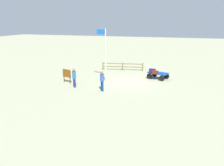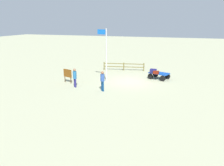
{
  "view_description": "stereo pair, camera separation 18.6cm",
  "coord_description": "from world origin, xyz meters",
  "px_view_note": "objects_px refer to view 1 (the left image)",
  "views": [
    {
      "loc": [
        -4.72,
        20.33,
        5.7
      ],
      "look_at": [
        -0.15,
        6.0,
        1.47
      ],
      "focal_mm": 35.84,
      "sensor_mm": 36.0,
      "label": 1
    },
    {
      "loc": [
        -4.9,
        20.28,
        5.7
      ],
      "look_at": [
        -0.15,
        6.0,
        1.47
      ],
      "focal_mm": 35.84,
      "sensor_mm": 36.0,
      "label": 2
    }
  ],
  "objects_px": {
    "suitcase_navy": "(155,72)",
    "worker_lead": "(102,79)",
    "luggage_cart": "(158,74)",
    "worker_trailing": "(74,77)",
    "suitcase_dark": "(151,71)",
    "flagpole": "(105,51)",
    "signboard": "(67,74)",
    "suitcase_olive": "(152,70)"
  },
  "relations": [
    {
      "from": "luggage_cart",
      "to": "worker_trailing",
      "type": "distance_m",
      "value": 8.47
    },
    {
      "from": "flagpole",
      "to": "suitcase_navy",
      "type": "bearing_deg",
      "value": -160.04
    },
    {
      "from": "worker_lead",
      "to": "worker_trailing",
      "type": "distance_m",
      "value": 2.71
    },
    {
      "from": "suitcase_dark",
      "to": "worker_trailing",
      "type": "distance_m",
      "value": 7.73
    },
    {
      "from": "worker_trailing",
      "to": "suitcase_dark",
      "type": "bearing_deg",
      "value": -141.37
    },
    {
      "from": "suitcase_navy",
      "to": "worker_lead",
      "type": "height_order",
      "value": "worker_lead"
    },
    {
      "from": "suitcase_dark",
      "to": "flagpole",
      "type": "height_order",
      "value": "flagpole"
    },
    {
      "from": "suitcase_navy",
      "to": "flagpole",
      "type": "height_order",
      "value": "flagpole"
    },
    {
      "from": "luggage_cart",
      "to": "signboard",
      "type": "bearing_deg",
      "value": 27.28
    },
    {
      "from": "luggage_cart",
      "to": "signboard",
      "type": "xyz_separation_m",
      "value": [
        7.98,
        4.12,
        0.37
      ]
    },
    {
      "from": "suitcase_olive",
      "to": "worker_trailing",
      "type": "distance_m",
      "value": 8.25
    },
    {
      "from": "suitcase_dark",
      "to": "flagpole",
      "type": "xyz_separation_m",
      "value": [
        4.23,
        1.9,
        2.1
      ]
    },
    {
      "from": "suitcase_navy",
      "to": "flagpole",
      "type": "bearing_deg",
      "value": 19.96
    },
    {
      "from": "luggage_cart",
      "to": "signboard",
      "type": "relative_size",
      "value": 1.7
    },
    {
      "from": "worker_trailing",
      "to": "flagpole",
      "type": "xyz_separation_m",
      "value": [
        -1.81,
        -2.93,
        1.93
      ]
    },
    {
      "from": "signboard",
      "to": "worker_trailing",
      "type": "bearing_deg",
      "value": 140.51
    },
    {
      "from": "luggage_cart",
      "to": "flagpole",
      "type": "relative_size",
      "value": 0.44
    },
    {
      "from": "suitcase_navy",
      "to": "flagpole",
      "type": "relative_size",
      "value": 0.12
    },
    {
      "from": "flagpole",
      "to": "signboard",
      "type": "xyz_separation_m",
      "value": [
        3.14,
        1.83,
        -2.07
      ]
    },
    {
      "from": "flagpole",
      "to": "signboard",
      "type": "bearing_deg",
      "value": 30.26
    },
    {
      "from": "worker_trailing",
      "to": "luggage_cart",
      "type": "bearing_deg",
      "value": -141.93
    },
    {
      "from": "suitcase_navy",
      "to": "signboard",
      "type": "bearing_deg",
      "value": 24.33
    },
    {
      "from": "worker_trailing",
      "to": "signboard",
      "type": "height_order",
      "value": "worker_trailing"
    },
    {
      "from": "suitcase_navy",
      "to": "flagpole",
      "type": "xyz_separation_m",
      "value": [
        4.63,
        1.68,
        2.11
      ]
    },
    {
      "from": "worker_trailing",
      "to": "flagpole",
      "type": "bearing_deg",
      "value": -121.73
    },
    {
      "from": "luggage_cart",
      "to": "signboard",
      "type": "distance_m",
      "value": 8.99
    },
    {
      "from": "luggage_cart",
      "to": "suitcase_navy",
      "type": "relative_size",
      "value": 3.75
    },
    {
      "from": "suitcase_olive",
      "to": "signboard",
      "type": "bearing_deg",
      "value": 31.67
    },
    {
      "from": "worker_lead",
      "to": "flagpole",
      "type": "bearing_deg",
      "value": -74.55
    },
    {
      "from": "luggage_cart",
      "to": "flagpole",
      "type": "bearing_deg",
      "value": 25.25
    },
    {
      "from": "luggage_cart",
      "to": "suitcase_dark",
      "type": "distance_m",
      "value": 0.8
    },
    {
      "from": "luggage_cart",
      "to": "worker_lead",
      "type": "bearing_deg",
      "value": 54.27
    },
    {
      "from": "suitcase_navy",
      "to": "worker_trailing",
      "type": "relative_size",
      "value": 0.35
    },
    {
      "from": "worker_lead",
      "to": "worker_trailing",
      "type": "relative_size",
      "value": 1.0
    },
    {
      "from": "suitcase_dark",
      "to": "worker_trailing",
      "type": "relative_size",
      "value": 0.33
    },
    {
      "from": "flagpole",
      "to": "suitcase_olive",
      "type": "bearing_deg",
      "value": -147.3
    },
    {
      "from": "suitcase_navy",
      "to": "worker_lead",
      "type": "xyz_separation_m",
      "value": [
        3.74,
        4.9,
        0.2
      ]
    },
    {
      "from": "suitcase_dark",
      "to": "flagpole",
      "type": "relative_size",
      "value": 0.11
    },
    {
      "from": "suitcase_olive",
      "to": "suitcase_navy",
      "type": "bearing_deg",
      "value": 111.77
    },
    {
      "from": "worker_lead",
      "to": "flagpole",
      "type": "xyz_separation_m",
      "value": [
        0.89,
        -3.21,
        1.91
      ]
    },
    {
      "from": "worker_trailing",
      "to": "worker_lead",
      "type": "bearing_deg",
      "value": 173.9
    },
    {
      "from": "suitcase_olive",
      "to": "flagpole",
      "type": "bearing_deg",
      "value": 32.7
    }
  ]
}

